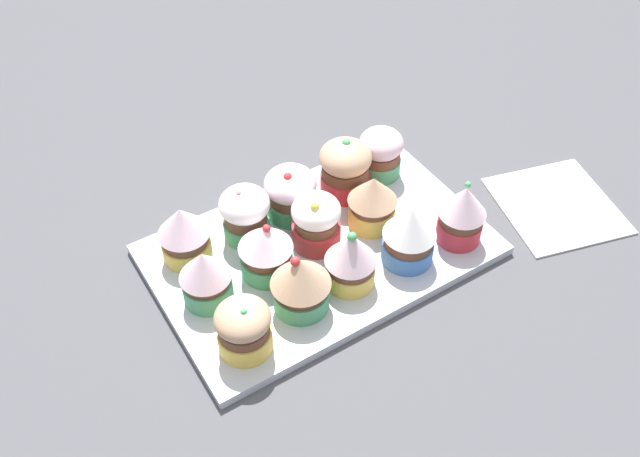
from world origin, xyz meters
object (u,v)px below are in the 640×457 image
cupcake_0 (244,327)px  cupcake_4 (462,213)px  cupcake_1 (301,283)px  cupcake_6 (267,251)px  cupcake_9 (184,232)px  cupcake_13 (381,152)px  napkin (557,205)px  baking_tray (320,250)px  cupcake_5 (207,278)px  cupcake_11 (288,193)px  cupcake_7 (316,221)px  cupcake_8 (374,203)px  cupcake_3 (409,234)px  cupcake_12 (345,167)px  cupcake_2 (349,259)px  cupcake_10 (245,213)px

cupcake_0 → cupcake_4: size_ratio=0.80×
cupcake_1 → cupcake_6: 6.01cm
cupcake_9 → cupcake_13: 27.01cm
cupcake_1 → cupcake_6: size_ratio=1.04×
cupcake_4 → cupcake_9: 31.55cm
cupcake_4 → cupcake_9: cupcake_4 is taller
napkin → cupcake_9: bearing=159.5°
baking_tray → cupcake_6: 8.13cm
cupcake_1 → cupcake_5: cupcake_1 is taller
cupcake_5 → cupcake_11: (13.88, 6.83, -0.15)cm
cupcake_7 → cupcake_6: bearing=-171.6°
cupcake_8 → cupcake_7: bearing=170.4°
cupcake_1 → cupcake_3: size_ratio=0.97×
cupcake_4 → cupcake_8: cupcake_4 is taller
cupcake_1 → cupcake_7: 9.32cm
cupcake_12 → baking_tray: bearing=-140.1°
cupcake_0 → cupcake_7: size_ratio=0.89×
cupcake_2 → cupcake_3: same height
cupcake_5 → cupcake_6: same height
cupcake_0 → cupcake_2: cupcake_2 is taller
cupcake_4 → cupcake_8: (-7.24, 7.03, -0.38)cm
cupcake_10 → cupcake_7: bearing=-41.2°
cupcake_11 → cupcake_3: bearing=-59.5°
baking_tray → cupcake_6: bearing=-178.4°
baking_tray → cupcake_11: cupcake_11 is taller
baking_tray → napkin: (29.45, -9.20, -0.30)cm
cupcake_4 → cupcake_6: bearing=161.4°
cupcake_2 → cupcake_11: size_ratio=1.09×
baking_tray → cupcake_0: 16.26cm
cupcake_1 → cupcake_5: 9.94cm
cupcake_7 → napkin: size_ratio=0.51×
cupcake_12 → cupcake_4: bearing=-64.0°
cupcake_3 → cupcake_2: bearing=175.4°
cupcake_2 → cupcake_10: 13.81cm
cupcake_8 → cupcake_9: 22.10cm
napkin → cupcake_5: bearing=168.5°
cupcake_13 → cupcake_3: bearing=-113.5°
napkin → cupcake_10: bearing=156.6°
cupcake_0 → cupcake_8: bearing=19.0°
cupcake_0 → cupcake_11: cupcake_11 is taller
cupcake_10 → cupcake_5: bearing=-140.9°
cupcake_1 → cupcake_9: size_ratio=1.01×
cupcake_9 → cupcake_10: cupcake_9 is taller
cupcake_3 → cupcake_9: (-21.05, 13.72, -0.09)cm
baking_tray → cupcake_4: cupcake_4 is taller
baking_tray → cupcake_9: (-13.59, 6.93, 4.41)cm
cupcake_6 → cupcake_10: (0.76, 6.42, 0.08)cm
cupcake_6 → cupcake_11: 9.46cm
cupcake_9 → cupcake_10: 7.37cm
cupcake_4 → cupcake_8: bearing=135.8°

